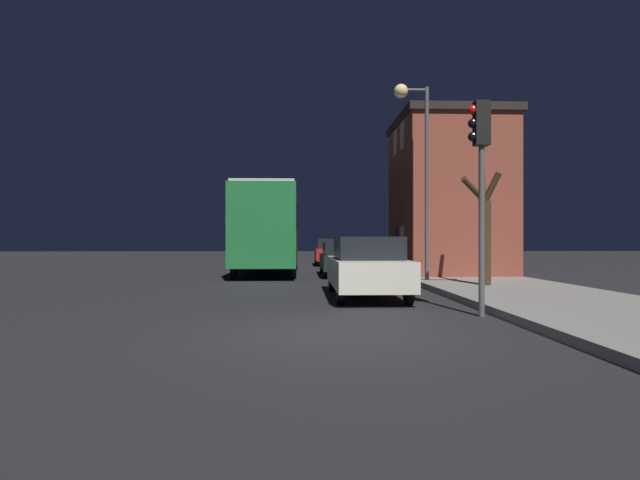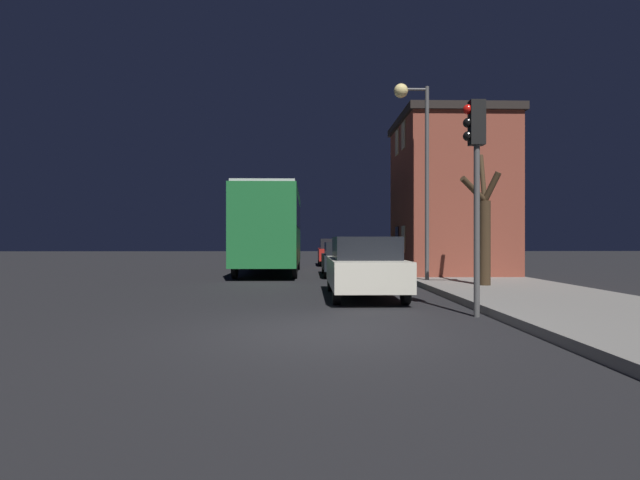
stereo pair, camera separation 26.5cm
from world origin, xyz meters
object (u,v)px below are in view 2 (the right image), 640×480
at_px(bare_tree, 484,228).
at_px(car_far_lane, 333,252).
at_px(car_near_lane, 364,266).
at_px(car_mid_lane, 343,258).
at_px(streetlamp, 415,139).
at_px(traffic_light, 475,162).
at_px(bus, 271,224).

relative_size(bare_tree, car_far_lane, 1.01).
xyz_separation_m(car_near_lane, car_mid_lane, (-0.03, 8.07, -0.08)).
xyz_separation_m(streetlamp, car_mid_lane, (-2.18, 4.48, -4.28)).
xyz_separation_m(streetlamp, car_near_lane, (-2.15, -3.59, -4.20)).
bearing_deg(streetlamp, traffic_light, -92.39).
distance_m(streetlamp, car_near_lane, 5.93).
height_order(car_near_lane, car_mid_lane, car_near_lane).
distance_m(bare_tree, car_mid_lane, 7.62).
height_order(bare_tree, car_far_lane, bare_tree).
xyz_separation_m(traffic_light, bus, (-5.11, 13.02, -0.85)).
bearing_deg(traffic_light, car_far_lane, 95.14).
bearing_deg(car_far_lane, car_mid_lane, -90.28).
bearing_deg(bare_tree, car_near_lane, -157.31).
bearing_deg(bare_tree, car_mid_lane, 120.97).
bearing_deg(car_mid_lane, car_far_lane, 89.72).
distance_m(car_mid_lane, car_far_lane, 8.92).
bearing_deg(bare_tree, traffic_light, -111.36).
bearing_deg(streetlamp, car_mid_lane, 115.95).
height_order(traffic_light, bus, traffic_light).
xyz_separation_m(streetlamp, traffic_light, (-0.29, -7.07, -1.91)).
bearing_deg(car_near_lane, bare_tree, 22.69).
distance_m(streetlamp, traffic_light, 7.33).
height_order(streetlamp, car_far_lane, streetlamp).
relative_size(traffic_light, car_mid_lane, 0.97).
bearing_deg(bus, streetlamp, -47.74).
relative_size(bus, car_mid_lane, 1.99).
xyz_separation_m(traffic_light, bare_tree, (1.99, 5.09, -1.22)).
bearing_deg(car_far_lane, bus, -113.69).
bearing_deg(car_near_lane, car_far_lane, 89.94).
bearing_deg(car_near_lane, car_mid_lane, 90.19).
xyz_separation_m(traffic_light, car_mid_lane, (-1.89, 11.55, -2.37)).
bearing_deg(car_near_lane, streetlamp, 59.04).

